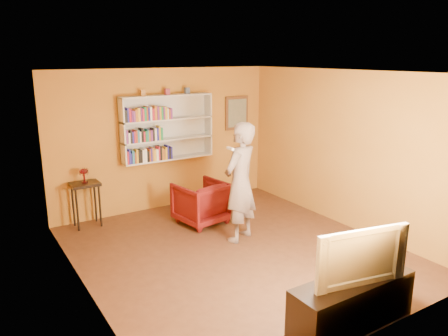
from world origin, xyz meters
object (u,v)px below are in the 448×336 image
(television, at_px, (356,253))
(console_table, at_px, (85,190))
(bookshelf, at_px, (166,127))
(person, at_px, (240,183))
(tv_cabinet, at_px, (352,302))
(ruby_lustre, at_px, (84,173))
(armchair, at_px, (201,202))

(television, bearing_deg, console_table, 122.13)
(bookshelf, bearing_deg, person, -81.33)
(bookshelf, bearing_deg, television, -89.42)
(console_table, height_order, person, person)
(tv_cabinet, bearing_deg, ruby_lustre, 110.58)
(console_table, height_order, armchair, console_table)
(person, distance_m, television, 2.62)
(console_table, bearing_deg, bookshelf, 5.55)
(console_table, xyz_separation_m, television, (1.69, -4.50, 0.21))
(console_table, xyz_separation_m, person, (1.96, -1.89, 0.31))
(tv_cabinet, bearing_deg, console_table, 110.58)
(armchair, relative_size, television, 0.75)
(person, bearing_deg, bookshelf, -106.14)
(bookshelf, xyz_separation_m, console_table, (-1.64, -0.16, -0.94))
(bookshelf, distance_m, person, 2.17)
(console_table, bearing_deg, person, -44.09)
(armchair, bearing_deg, bookshelf, -91.38)
(bookshelf, bearing_deg, console_table, -174.45)
(tv_cabinet, xyz_separation_m, television, (0.00, 0.00, 0.59))
(bookshelf, distance_m, television, 4.72)
(person, bearing_deg, television, 59.37)
(armchair, bearing_deg, console_table, -36.20)
(person, height_order, television, person)
(tv_cabinet, relative_size, television, 1.38)
(tv_cabinet, height_order, television, television)
(ruby_lustre, distance_m, tv_cabinet, 4.86)
(ruby_lustre, bearing_deg, tv_cabinet, -69.42)
(ruby_lustre, relative_size, television, 0.23)
(bookshelf, xyz_separation_m, television, (0.05, -4.66, -0.73))
(bookshelf, height_order, ruby_lustre, bookshelf)
(console_table, xyz_separation_m, armchair, (1.78, -0.92, -0.28))
(person, relative_size, tv_cabinet, 1.26)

